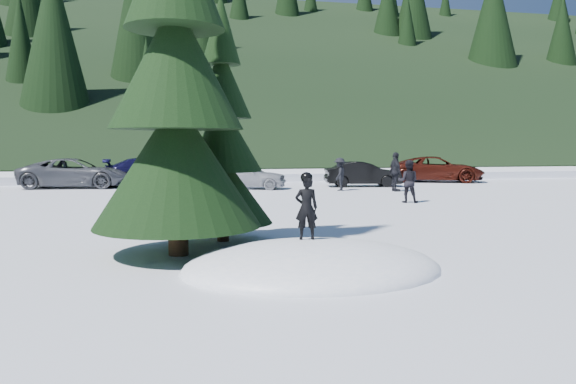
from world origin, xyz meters
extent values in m
plane|color=white|center=(0.00, 0.00, 0.00)|extent=(200.00, 200.00, 0.00)
ellipsoid|color=white|center=(0.00, 0.00, 0.00)|extent=(4.48, 3.52, 0.96)
cylinder|color=#301F10|center=(-2.20, 1.80, 0.70)|extent=(0.38, 0.38, 1.40)
cone|color=black|center=(-2.20, 1.80, 1.79)|extent=(3.20, 3.20, 2.46)
cone|color=black|center=(-2.20, 1.80, 3.65)|extent=(2.54, 2.54, 2.46)
cylinder|color=#301F10|center=(-1.20, 3.20, 0.50)|extent=(0.26, 0.26, 1.00)
cone|color=black|center=(-1.20, 3.20, 1.16)|extent=(2.20, 2.20, 1.52)
cone|color=black|center=(-1.20, 3.20, 2.31)|extent=(1.75, 1.75, 1.52)
cone|color=black|center=(-1.20, 3.20, 3.46)|extent=(1.29, 1.29, 1.52)
cone|color=black|center=(-1.20, 3.20, 4.61)|extent=(0.84, 0.84, 1.52)
imported|color=black|center=(-0.03, 0.31, 1.03)|extent=(0.43, 0.31, 1.10)
imported|color=black|center=(6.25, 9.98, 0.78)|extent=(0.94, 0.86, 1.56)
imported|color=black|center=(7.77, 14.69, 0.89)|extent=(0.45, 1.05, 1.78)
imported|color=black|center=(5.43, 15.65, 0.76)|extent=(0.99, 1.14, 1.53)
imported|color=#4F5156|center=(-6.77, 20.00, 0.73)|extent=(5.44, 2.92, 1.45)
imported|color=black|center=(-3.16, 21.45, 0.71)|extent=(4.96, 2.19, 1.42)
imported|color=#9B9DA3|center=(1.32, 17.55, 0.66)|extent=(4.16, 2.66, 1.32)
imported|color=black|center=(7.33, 17.79, 0.63)|extent=(3.98, 1.84, 1.26)
imported|color=#3F120B|center=(12.65, 20.27, 0.72)|extent=(5.73, 4.15, 1.45)
camera|label=1|loc=(-2.40, -9.11, 2.14)|focal=35.00mm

